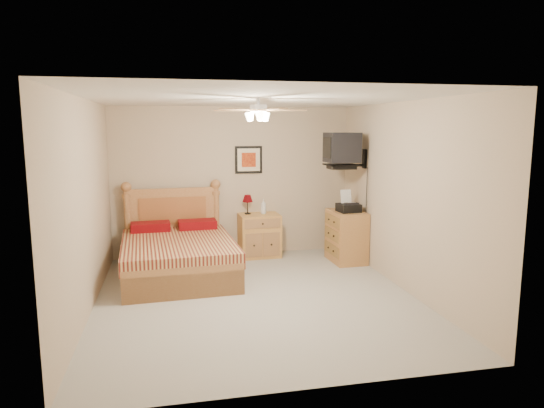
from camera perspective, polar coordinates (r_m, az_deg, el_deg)
The scene contains 17 objects.
floor at distance 6.32m, azimuth -1.85°, elevation -10.98°, with size 4.50×4.50×0.00m, color #A09C90.
ceiling at distance 5.95m, azimuth -1.97°, elevation 12.27°, with size 4.00×4.50×0.04m, color white.
wall_back at distance 8.22m, azimuth -4.63°, elevation 2.62°, with size 4.00×0.04×2.50m, color tan.
wall_front at distance 3.86m, azimuth 3.92°, elevation -4.67°, with size 4.00×0.04×2.50m, color tan.
wall_left at distance 6.00m, azimuth -21.06°, elevation -0.32°, with size 0.04×4.50×2.50m, color tan.
wall_right at distance 6.65m, azimuth 15.32°, elevation 0.82°, with size 0.04×4.50×2.50m, color tan.
bed at distance 7.13m, azimuth -11.05°, elevation -3.34°, with size 1.54×2.02×1.31m, color #A26433, non-canonical shape.
nightstand at distance 8.19m, azimuth -1.50°, elevation -3.70°, with size 0.66×0.50×0.72m, color #BD843D.
table_lamp at distance 8.13m, azimuth -2.89°, elevation -0.05°, with size 0.18×0.18×0.32m, color #5F050B, non-canonical shape.
lotion_bottle at distance 8.14m, azimuth -1.02°, elevation -0.29°, with size 0.10×0.10×0.25m, color silver.
framed_picture at distance 8.20m, azimuth -2.77°, elevation 5.22°, with size 0.46×0.04×0.46m, color black.
dresser at distance 7.95m, azimuth 8.74°, elevation -3.78°, with size 0.49×0.70×0.83m, color #A46234.
fax_machine at distance 7.77m, azimuth 9.02°, elevation 0.33°, with size 0.32×0.35×0.35m, color black, non-canonical shape.
magazine_lower at distance 8.14m, azimuth 8.15°, elevation -0.41°, with size 0.18×0.24×0.02m, color beige.
magazine_upper at distance 8.17m, azimuth 8.11°, elevation -0.22°, with size 0.21×0.29×0.02m, color tan.
wall_tv at distance 7.72m, azimuth 9.27°, elevation 6.29°, with size 0.56×0.46×0.58m, color black, non-canonical shape.
ceiling_fan at distance 5.75m, azimuth -1.61°, elevation 10.99°, with size 1.14×1.14×0.28m, color silver, non-canonical shape.
Camera 1 is at (-1.03, -5.85, 2.16)m, focal length 32.00 mm.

